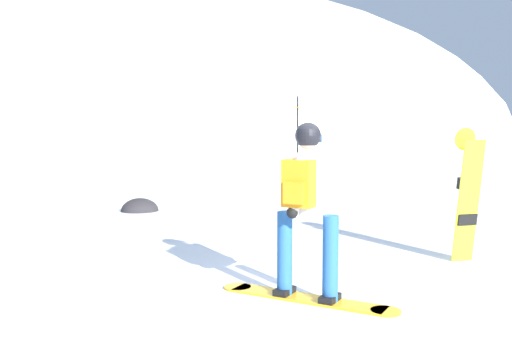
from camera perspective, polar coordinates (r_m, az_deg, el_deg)
The scene contains 6 objects.
ground_plane at distance 5.95m, azimuth 9.88°, elevation -12.11°, with size 300.00×300.00×0.00m, color white.
ridge_peak_main at distance 33.85m, azimuth -11.52°, elevation 1.90°, with size 41.44×37.30×17.88m.
snowboarder_main at distance 5.59m, azimuth 4.89°, elevation -3.48°, with size 1.40×1.37×1.71m.
spare_snowboard at distance 7.54m, azimuth 19.89°, elevation -2.21°, with size 0.28×0.25×1.65m.
piste_marker_near at distance 10.97m, azimuth 4.05°, elevation 2.44°, with size 0.20×0.20×2.23m.
rock_dark at distance 11.43m, azimuth -11.23°, elevation -3.89°, with size 0.71×0.60×0.50m.
Camera 1 is at (-2.42, -5.14, 1.74)m, focal length 41.14 mm.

